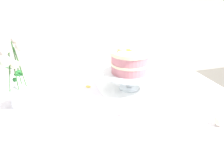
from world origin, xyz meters
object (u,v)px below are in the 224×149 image
object	(u,v)px
cake_stand	(129,75)
layer_cake	(130,62)
dining_table	(100,118)
flower_vase	(15,79)
fallen_rose	(220,121)

from	to	relation	value
cake_stand	layer_cake	bearing A→B (deg)	158.75
dining_table	layer_cake	world-z (taller)	layer_cake
flower_vase	fallen_rose	distance (m)	0.91
layer_cake	dining_table	bearing A→B (deg)	-152.94
fallen_rose	layer_cake	bearing A→B (deg)	117.36
cake_stand	flower_vase	size ratio (longest dim) A/B	0.88
cake_stand	layer_cake	distance (m)	0.08
cake_stand	layer_cake	world-z (taller)	layer_cake
cake_stand	fallen_rose	bearing A→B (deg)	-62.66
cake_stand	fallen_rose	distance (m)	0.51
layer_cake	flower_vase	distance (m)	0.57
dining_table	flower_vase	xyz separation A→B (m)	(-0.38, 0.07, 0.23)
dining_table	cake_stand	bearing A→B (deg)	27.01
layer_cake	flower_vase	size ratio (longest dim) A/B	0.62
cake_stand	fallen_rose	xyz separation A→B (m)	(0.23, -0.45, -0.06)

